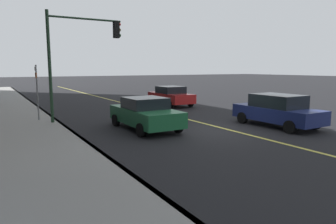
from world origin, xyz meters
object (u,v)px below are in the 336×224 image
(traffic_light_mast, at_px, (78,48))
(street_sign_post, at_px, (37,89))
(car_red, at_px, (171,96))
(car_navy, at_px, (277,110))
(car_green, at_px, (145,113))

(traffic_light_mast, bearing_deg, street_sign_post, 60.12)
(car_red, distance_m, traffic_light_mast, 9.55)
(car_red, bearing_deg, street_sign_post, 106.00)
(car_navy, xyz_separation_m, traffic_light_mast, (6.10, 8.22, 3.13))
(traffic_light_mast, xyz_separation_m, street_sign_post, (1.14, 1.98, -2.14))
(car_green, xyz_separation_m, street_sign_post, (4.49, 4.17, 1.04))
(car_red, xyz_separation_m, traffic_light_mast, (-4.02, 8.06, 3.18))
(car_navy, height_order, street_sign_post, street_sign_post)
(street_sign_post, bearing_deg, traffic_light_mast, -119.88)
(car_red, relative_size, street_sign_post, 1.37)
(car_green, xyz_separation_m, car_red, (7.37, -5.87, -0.00))
(car_navy, bearing_deg, car_red, 0.90)
(car_red, distance_m, street_sign_post, 10.50)
(car_navy, xyz_separation_m, car_green, (2.76, 6.03, -0.05))
(traffic_light_mast, relative_size, street_sign_post, 1.87)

